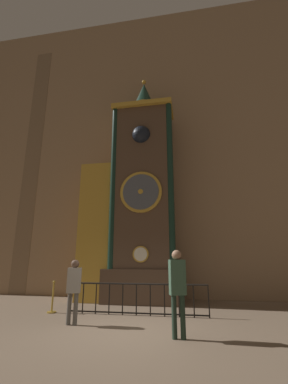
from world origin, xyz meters
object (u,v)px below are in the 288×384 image
(visitor_far, at_px, (177,284))
(stanchion_post, at_px, (52,302))
(visitor_near, at_px, (74,285))
(clock_tower, at_px, (134,201))

(visitor_far, height_order, stanchion_post, visitor_far)
(visitor_near, bearing_deg, clock_tower, 61.92)
(clock_tower, relative_size, visitor_far, 5.54)
(stanchion_post, bearing_deg, visitor_far, -27.17)
(clock_tower, bearing_deg, visitor_near, -101.68)
(clock_tower, distance_m, visitor_far, 5.71)
(visitor_near, xyz_separation_m, stanchion_post, (-1.30, 1.34, -0.66))
(visitor_near, distance_m, visitor_far, 2.85)
(visitor_far, xyz_separation_m, stanchion_post, (-4.05, 2.08, -0.79))
(clock_tower, relative_size, visitor_near, 6.27)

